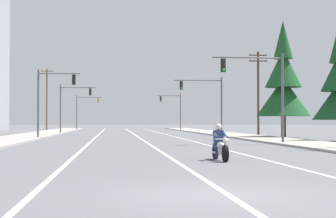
{
  "coord_description": "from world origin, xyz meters",
  "views": [
    {
      "loc": [
        -2.19,
        -10.71,
        1.56
      ],
      "look_at": [
        0.81,
        17.34,
        2.23
      ],
      "focal_mm": 54.48,
      "sensor_mm": 36.0,
      "label": 1
    }
  ],
  "objects_px": {
    "traffic_signal_mid_left": "(71,101)",
    "utility_pole_right_far": "(258,90)",
    "traffic_signal_near_right": "(263,84)",
    "traffic_signal_far_right": "(174,106)",
    "traffic_signal_far_left": "(84,107)",
    "traffic_signal_near_left": "(50,94)",
    "motorcycle_with_rider": "(220,146)",
    "traffic_signal_mid_right": "(208,97)",
    "utility_pole_left_far": "(47,98)",
    "conifer_tree_right_verge_far": "(283,84)"
  },
  "relations": [
    {
      "from": "motorcycle_with_rider",
      "to": "traffic_signal_far_right",
      "type": "height_order",
      "value": "traffic_signal_far_right"
    },
    {
      "from": "utility_pole_left_far",
      "to": "conifer_tree_right_verge_far",
      "type": "height_order",
      "value": "conifer_tree_right_verge_far"
    },
    {
      "from": "traffic_signal_near_left",
      "to": "traffic_signal_far_right",
      "type": "height_order",
      "value": "same"
    },
    {
      "from": "traffic_signal_near_right",
      "to": "utility_pole_left_far",
      "type": "bearing_deg",
      "value": 111.65
    },
    {
      "from": "utility_pole_right_far",
      "to": "utility_pole_left_far",
      "type": "xyz_separation_m",
      "value": [
        -27.37,
        31.02,
        0.32
      ]
    },
    {
      "from": "utility_pole_left_far",
      "to": "conifer_tree_right_verge_far",
      "type": "distance_m",
      "value": 48.99
    },
    {
      "from": "traffic_signal_near_left",
      "to": "utility_pole_left_far",
      "type": "bearing_deg",
      "value": 97.72
    },
    {
      "from": "traffic_signal_near_left",
      "to": "utility_pole_right_far",
      "type": "relative_size",
      "value": 0.66
    },
    {
      "from": "traffic_signal_mid_right",
      "to": "utility_pole_right_far",
      "type": "distance_m",
      "value": 7.15
    },
    {
      "from": "traffic_signal_mid_right",
      "to": "conifer_tree_right_verge_far",
      "type": "bearing_deg",
      "value": -49.18
    },
    {
      "from": "traffic_signal_far_left",
      "to": "conifer_tree_right_verge_far",
      "type": "xyz_separation_m",
      "value": [
        21.03,
        -46.48,
        0.95
      ]
    },
    {
      "from": "traffic_signal_near_left",
      "to": "traffic_signal_far_left",
      "type": "xyz_separation_m",
      "value": [
        0.4,
        45.77,
        0.05
      ]
    },
    {
      "from": "traffic_signal_far_right",
      "to": "traffic_signal_far_left",
      "type": "distance_m",
      "value": 17.04
    },
    {
      "from": "motorcycle_with_rider",
      "to": "utility_pole_left_far",
      "type": "height_order",
      "value": "utility_pole_left_far"
    },
    {
      "from": "motorcycle_with_rider",
      "to": "traffic_signal_far_right",
      "type": "distance_m",
      "value": 65.61
    },
    {
      "from": "traffic_signal_near_right",
      "to": "traffic_signal_mid_left",
      "type": "relative_size",
      "value": 1.0
    },
    {
      "from": "utility_pole_right_far",
      "to": "traffic_signal_near_left",
      "type": "bearing_deg",
      "value": -157.17
    },
    {
      "from": "utility_pole_right_far",
      "to": "conifer_tree_right_verge_far",
      "type": "distance_m",
      "value": 9.94
    },
    {
      "from": "motorcycle_with_rider",
      "to": "traffic_signal_near_left",
      "type": "distance_m",
      "value": 28.73
    },
    {
      "from": "utility_pole_left_far",
      "to": "utility_pole_right_far",
      "type": "bearing_deg",
      "value": -48.58
    },
    {
      "from": "traffic_signal_mid_right",
      "to": "traffic_signal_far_right",
      "type": "relative_size",
      "value": 1.0
    },
    {
      "from": "traffic_signal_mid_left",
      "to": "conifer_tree_right_verge_far",
      "type": "xyz_separation_m",
      "value": [
        21.18,
        -19.77,
        0.96
      ]
    },
    {
      "from": "motorcycle_with_rider",
      "to": "traffic_signal_far_right",
      "type": "relative_size",
      "value": 0.35
    },
    {
      "from": "traffic_signal_mid_left",
      "to": "conifer_tree_right_verge_far",
      "type": "relative_size",
      "value": 0.57
    },
    {
      "from": "motorcycle_with_rider",
      "to": "traffic_signal_mid_right",
      "type": "bearing_deg",
      "value": 80.23
    },
    {
      "from": "conifer_tree_right_verge_far",
      "to": "traffic_signal_mid_left",
      "type": "bearing_deg",
      "value": 136.98
    },
    {
      "from": "traffic_signal_near_right",
      "to": "utility_pole_left_far",
      "type": "height_order",
      "value": "utility_pole_left_far"
    },
    {
      "from": "traffic_signal_mid_right",
      "to": "conifer_tree_right_verge_far",
      "type": "height_order",
      "value": "conifer_tree_right_verge_far"
    },
    {
      "from": "traffic_signal_near_left",
      "to": "traffic_signal_far_right",
      "type": "bearing_deg",
      "value": 67.68
    },
    {
      "from": "traffic_signal_near_right",
      "to": "conifer_tree_right_verge_far",
      "type": "bearing_deg",
      "value": 65.36
    },
    {
      "from": "traffic_signal_mid_left",
      "to": "utility_pole_right_far",
      "type": "xyz_separation_m",
      "value": [
        21.67,
        -9.84,
        0.99
      ]
    },
    {
      "from": "traffic_signal_far_left",
      "to": "utility_pole_left_far",
      "type": "height_order",
      "value": "utility_pole_left_far"
    },
    {
      "from": "traffic_signal_mid_left",
      "to": "traffic_signal_near_right",
      "type": "bearing_deg",
      "value": -64.32
    },
    {
      "from": "traffic_signal_mid_right",
      "to": "conifer_tree_right_verge_far",
      "type": "distance_m",
      "value": 9.03
    },
    {
      "from": "traffic_signal_far_left",
      "to": "conifer_tree_right_verge_far",
      "type": "distance_m",
      "value": 51.03
    },
    {
      "from": "traffic_signal_mid_left",
      "to": "traffic_signal_far_right",
      "type": "height_order",
      "value": "same"
    },
    {
      "from": "utility_pole_right_far",
      "to": "traffic_signal_near_right",
      "type": "bearing_deg",
      "value": -105.46
    },
    {
      "from": "traffic_signal_mid_right",
      "to": "traffic_signal_far_left",
      "type": "distance_m",
      "value": 42.48
    },
    {
      "from": "traffic_signal_far_left",
      "to": "utility_pole_right_far",
      "type": "bearing_deg",
      "value": -59.51
    },
    {
      "from": "traffic_signal_mid_left",
      "to": "conifer_tree_right_verge_far",
      "type": "bearing_deg",
      "value": -43.02
    },
    {
      "from": "traffic_signal_near_left",
      "to": "conifer_tree_right_verge_far",
      "type": "distance_m",
      "value": 21.47
    },
    {
      "from": "traffic_signal_near_left",
      "to": "traffic_signal_far_left",
      "type": "height_order",
      "value": "same"
    },
    {
      "from": "traffic_signal_near_right",
      "to": "traffic_signal_mid_left",
      "type": "distance_m",
      "value": 35.73
    },
    {
      "from": "traffic_signal_near_left",
      "to": "traffic_signal_far_left",
      "type": "distance_m",
      "value": 45.78
    },
    {
      "from": "traffic_signal_mid_right",
      "to": "conifer_tree_right_verge_far",
      "type": "relative_size",
      "value": 0.57
    },
    {
      "from": "motorcycle_with_rider",
      "to": "conifer_tree_right_verge_far",
      "type": "distance_m",
      "value": 28.82
    },
    {
      "from": "traffic_signal_near_right",
      "to": "traffic_signal_near_left",
      "type": "distance_m",
      "value": 20.49
    },
    {
      "from": "traffic_signal_mid_right",
      "to": "traffic_signal_far_left",
      "type": "relative_size",
      "value": 1.0
    },
    {
      "from": "conifer_tree_right_verge_far",
      "to": "traffic_signal_far_right",
      "type": "bearing_deg",
      "value": 98.16
    },
    {
      "from": "traffic_signal_far_right",
      "to": "traffic_signal_far_left",
      "type": "relative_size",
      "value": 1.0
    }
  ]
}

